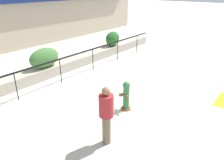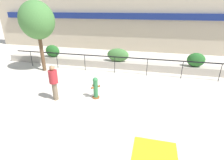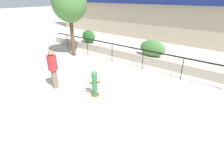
# 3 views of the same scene
# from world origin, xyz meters

# --- Properties ---
(ground_plane) EXTENTS (120.00, 120.00, 0.00)m
(ground_plane) POSITION_xyz_m (0.00, 0.00, 0.00)
(ground_plane) COLOR beige
(planter_wall_low) EXTENTS (18.00, 0.70, 0.50)m
(planter_wall_low) POSITION_xyz_m (0.00, 6.00, 0.25)
(planter_wall_low) COLOR #ADA393
(planter_wall_low) RESTS_ON ground
(fence_railing_segment) EXTENTS (15.00, 0.05, 1.15)m
(fence_railing_segment) POSITION_xyz_m (-0.00, 4.90, 1.02)
(fence_railing_segment) COLOR black
(fence_railing_segment) RESTS_ON ground
(hedge_bush_1) EXTENTS (1.57, 0.68, 0.95)m
(hedge_bush_1) POSITION_xyz_m (-0.01, 6.00, 0.97)
(hedge_bush_1) COLOR #427538
(hedge_bush_1) RESTS_ON planter_wall_low
(hedge_bush_2) EXTENTS (1.13, 0.70, 0.92)m
(hedge_bush_2) POSITION_xyz_m (5.22, 6.00, 0.96)
(hedge_bush_2) COLOR #235B23
(hedge_bush_2) RESTS_ON planter_wall_low
(fire_hydrant) EXTENTS (0.50, 0.50, 1.08)m
(fire_hydrant) POSITION_xyz_m (-0.12, 1.21, 0.55)
(fire_hydrant) COLOR brown
(fire_hydrant) RESTS_ON ground
(pedestrian) EXTENTS (0.55, 0.55, 1.73)m
(pedestrian) POSITION_xyz_m (-1.96, 0.60, 0.99)
(pedestrian) COLOR brown
(pedestrian) RESTS_ON ground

